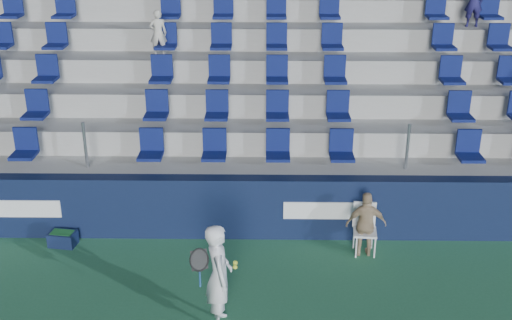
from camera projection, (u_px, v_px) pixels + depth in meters
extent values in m
cube|color=#0F1837|center=(246.00, 207.00, 11.90)|extent=(24.00, 0.30, 1.20)
cube|color=white|center=(327.00, 211.00, 11.73)|extent=(1.60, 0.02, 0.34)
cube|color=#A2A19C|center=(246.00, 194.00, 12.43)|extent=(24.00, 0.85, 1.20)
cube|color=#A2A19C|center=(247.00, 165.00, 13.12)|extent=(24.00, 0.85, 1.70)
cube|color=#A2A19C|center=(248.00, 139.00, 13.80)|extent=(24.00, 0.85, 2.20)
cube|color=#A2A19C|center=(249.00, 115.00, 14.49)|extent=(24.00, 0.85, 2.70)
cube|color=#A2A19C|center=(250.00, 93.00, 15.18)|extent=(24.00, 0.85, 3.20)
cube|color=#A2A19C|center=(251.00, 74.00, 15.87)|extent=(24.00, 0.85, 3.70)
cube|color=#A2A19C|center=(251.00, 56.00, 16.55)|extent=(24.00, 0.85, 4.20)
cube|color=#A2A19C|center=(252.00, 39.00, 17.24)|extent=(24.00, 0.85, 4.70)
cube|color=#A2A19C|center=(253.00, 24.00, 17.93)|extent=(24.00, 0.85, 5.20)
cube|color=#A2A19C|center=(253.00, 2.00, 18.36)|extent=(24.00, 0.50, 6.20)
cube|color=#0D1750|center=(246.00, 148.00, 12.06)|extent=(16.05, 0.50, 0.70)
cube|color=#0D1750|center=(247.00, 109.00, 12.65)|extent=(16.05, 0.50, 0.70)
cube|color=#0D1750|center=(248.00, 73.00, 13.24)|extent=(16.05, 0.50, 0.70)
cube|color=#0D1750|center=(249.00, 40.00, 13.83)|extent=(16.05, 0.50, 0.70)
cube|color=#0D1750|center=(250.00, 10.00, 14.42)|extent=(16.05, 0.50, 0.70)
imported|color=#1C1A4E|center=(474.00, 1.00, 14.23)|extent=(0.41, 0.28, 1.12)
imported|color=beige|center=(158.00, 33.00, 13.75)|extent=(0.40, 0.29, 1.01)
imported|color=white|center=(219.00, 276.00, 9.37)|extent=(0.50, 0.66, 1.66)
cylinder|color=navy|center=(200.00, 278.00, 9.10)|extent=(0.03, 0.03, 0.28)
torus|color=black|center=(199.00, 260.00, 8.98)|extent=(0.30, 0.17, 0.28)
plane|color=#262626|center=(199.00, 260.00, 8.98)|extent=(0.30, 0.16, 0.29)
sphere|color=#C8D832|center=(235.00, 267.00, 9.07)|extent=(0.07, 0.07, 0.07)
sphere|color=#C8D832|center=(235.00, 263.00, 9.12)|extent=(0.07, 0.07, 0.07)
cube|color=white|center=(365.00, 232.00, 11.39)|extent=(0.44, 0.44, 0.04)
cube|color=white|center=(364.00, 214.00, 11.47)|extent=(0.41, 0.08, 0.50)
cylinder|color=white|center=(356.00, 248.00, 11.33)|extent=(0.03, 0.03, 0.41)
cylinder|color=white|center=(375.00, 248.00, 11.32)|extent=(0.03, 0.03, 0.41)
cylinder|color=white|center=(354.00, 238.00, 11.63)|extent=(0.03, 0.03, 0.41)
cylinder|color=white|center=(372.00, 238.00, 11.62)|extent=(0.03, 0.03, 0.41)
imported|color=tan|center=(366.00, 224.00, 11.27)|extent=(0.71, 0.30, 1.22)
cube|color=#111B3E|center=(63.00, 239.00, 11.76)|extent=(0.52, 0.38, 0.26)
cube|color=#1E662D|center=(62.00, 236.00, 11.73)|extent=(0.42, 0.28, 0.16)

